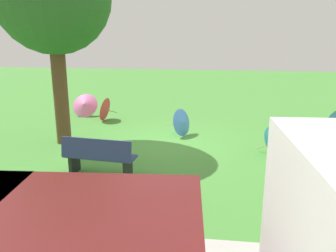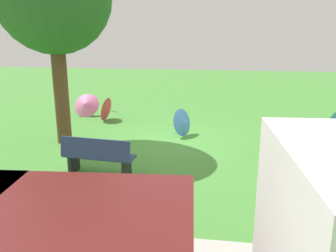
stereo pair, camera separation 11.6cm
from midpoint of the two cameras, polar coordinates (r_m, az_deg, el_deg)
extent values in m
plane|color=#478C38|center=(10.01, -1.12, -2.95)|extent=(40.00, 40.00, 0.00)
cube|color=navy|center=(7.90, -11.40, -4.82)|extent=(1.64, 0.62, 0.05)
cube|color=navy|center=(7.66, -12.12, -3.72)|extent=(1.60, 0.29, 0.45)
cube|color=black|center=(8.26, -15.36, -5.84)|extent=(0.12, 0.41, 0.45)
cube|color=black|center=(7.74, -6.99, -6.83)|extent=(0.12, 0.41, 0.45)
cylinder|color=brown|center=(10.26, -17.43, 5.72)|extent=(0.40, 0.40, 3.10)
cone|color=#4C8CE5|center=(12.48, 25.06, 1.02)|extent=(0.78, 0.64, 0.74)
sphere|color=tan|center=(12.52, 24.83, 1.17)|extent=(0.05, 0.06, 0.04)
cylinder|color=tan|center=(11.00, 22.39, -1.56)|extent=(0.26, 0.06, 0.32)
cone|color=pink|center=(10.93, 21.70, -0.54)|extent=(0.59, 0.64, 0.44)
sphere|color=tan|center=(10.92, 21.56, -0.33)|extent=(0.05, 0.04, 0.05)
cylinder|color=tan|center=(9.24, 24.67, -4.19)|extent=(0.29, 0.28, 0.11)
cone|color=purple|center=(9.03, 23.98, -4.21)|extent=(0.61, 0.62, 0.64)
sphere|color=tan|center=(8.98, 23.82, -4.21)|extent=(0.06, 0.06, 0.04)
cylinder|color=tan|center=(9.52, 15.28, -3.06)|extent=(0.41, 0.32, 0.30)
cone|color=teal|center=(9.33, 17.02, -2.40)|extent=(0.95, 1.00, 0.80)
sphere|color=tan|center=(9.29, 17.41, -2.25)|extent=(0.06, 0.06, 0.05)
cylinder|color=tan|center=(13.85, -13.25, 2.88)|extent=(0.04, 0.42, 0.29)
cone|color=pink|center=(13.56, -13.66, 3.39)|extent=(0.97, 0.71, 0.89)
sphere|color=tan|center=(13.48, -13.78, 3.54)|extent=(0.04, 0.05, 0.05)
cylinder|color=tan|center=(10.90, 0.70, 0.43)|extent=(0.50, 0.29, 0.16)
cone|color=#4C8CE5|center=(10.69, 2.17, 0.60)|extent=(0.70, 0.90, 0.85)
sphere|color=tan|center=(10.65, 2.46, 0.63)|extent=(0.06, 0.05, 0.04)
cylinder|color=tan|center=(12.66, -9.45, 2.40)|extent=(0.50, 0.09, 0.12)
cone|color=#D8383F|center=(12.78, -10.84, 2.77)|extent=(0.44, 0.87, 0.85)
sphere|color=tan|center=(12.81, -11.19, 2.87)|extent=(0.05, 0.04, 0.04)
camera|label=1|loc=(0.06, -90.35, -0.09)|focal=37.45mm
camera|label=2|loc=(0.06, 89.65, 0.09)|focal=37.45mm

